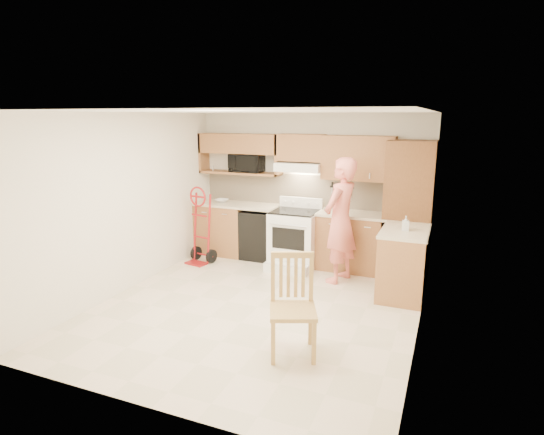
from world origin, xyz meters
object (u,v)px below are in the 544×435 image
Objects in this scene: microwave at (247,163)px; dining_chair at (293,307)px; hand_truck at (199,229)px; person at (340,221)px; range at (294,234)px.

microwave reaches higher than dining_chair.
microwave is 0.48× the size of hand_truck.
dining_chair is (0.07, -2.29, -0.41)m from person.
hand_truck is at bearing -165.18° from range.
microwave is 1.43m from hand_truck.
range is 1.60m from hand_truck.
dining_chair is at bearing -58.86° from microwave.
hand_truck is at bearing -73.36° from person.
dining_chair is at bearing -31.20° from hand_truck.
person is (0.85, -0.35, 0.38)m from range.
microwave reaches higher than range.
person reaches higher than dining_chair.
hand_truck reaches higher than range.
range is 0.94× the size of hand_truck.
person reaches higher than microwave.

